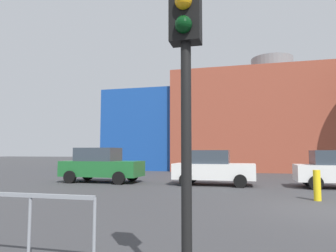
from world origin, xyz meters
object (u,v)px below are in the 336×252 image
bollard_yellow_0 (317,185)px  parked_car_0 (101,165)px  parked_car_1 (213,168)px  traffic_light_near_left (185,52)px

bollard_yellow_0 → parked_car_0: bearing=157.5°
parked_car_1 → traffic_light_near_left: (1.02, -12.44, 1.94)m
parked_car_0 → parked_car_1: 6.20m
parked_car_0 → bollard_yellow_0: parked_car_0 is taller
parked_car_0 → parked_car_1: parked_car_0 is taller
parked_car_0 → bollard_yellow_0: 11.07m
traffic_light_near_left → bollard_yellow_0: bearing=159.6°
traffic_light_near_left → bollard_yellow_0: size_ratio=3.66×
parked_car_1 → bollard_yellow_0: parked_car_1 is taller
traffic_light_near_left → bollard_yellow_0: (2.99, 8.21, -2.29)m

